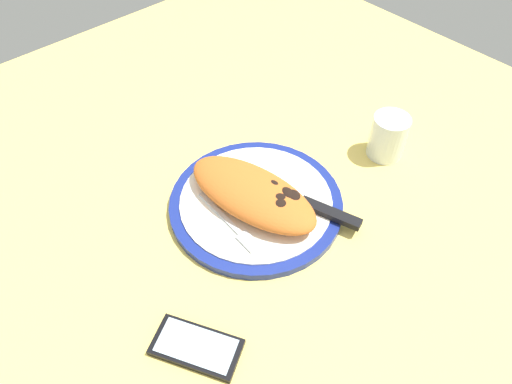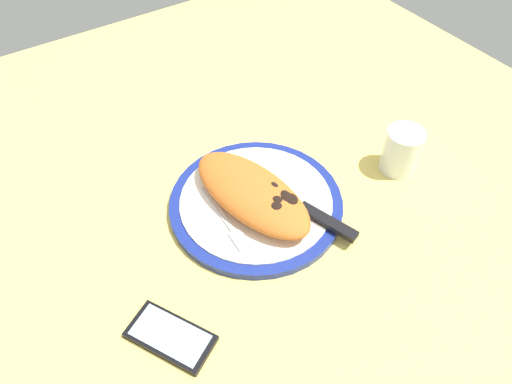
{
  "view_description": "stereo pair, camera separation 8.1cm",
  "coord_description": "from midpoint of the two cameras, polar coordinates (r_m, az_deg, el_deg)",
  "views": [
    {
      "loc": [
        39.92,
        -36.17,
        64.35
      ],
      "look_at": [
        0.0,
        0.0,
        3.79
      ],
      "focal_mm": 32.92,
      "sensor_mm": 36.0,
      "label": 1
    },
    {
      "loc": [
        44.89,
        -29.78,
        64.35
      ],
      "look_at": [
        0.0,
        0.0,
        3.79
      ],
      "focal_mm": 32.92,
      "sensor_mm": 36.0,
      "label": 2
    }
  ],
  "objects": [
    {
      "name": "calzone",
      "position": [
        0.8,
        -3.08,
        -0.48
      ],
      "size": [
        26.89,
        15.76,
        4.64
      ],
      "color": "#C16023",
      "rests_on": "plate"
    },
    {
      "name": "water_glass",
      "position": [
        0.93,
        13.3,
        6.18
      ],
      "size": [
        6.94,
        6.94,
        8.76
      ],
      "color": "silver",
      "rests_on": "ground_plane"
    },
    {
      "name": "fork",
      "position": [
        0.79,
        -5.8,
        -4.28
      ],
      "size": [
        15.54,
        2.4,
        0.4
      ],
      "color": "silver",
      "rests_on": "plate"
    },
    {
      "name": "knife",
      "position": [
        0.81,
        4.41,
        -2.03
      ],
      "size": [
        22.96,
        9.12,
        1.2
      ],
      "color": "silver",
      "rests_on": "plate"
    },
    {
      "name": "plate",
      "position": [
        0.83,
        -2.78,
        -1.5
      ],
      "size": [
        30.72,
        30.72,
        1.79
      ],
      "color": "navy",
      "rests_on": "ground_plane"
    },
    {
      "name": "ground_plane",
      "position": [
        0.85,
        -2.72,
        -2.52
      ],
      "size": [
        150.0,
        150.0,
        3.0
      ],
      "primitive_type": "cube",
      "color": "#EACC60"
    },
    {
      "name": "smartphone",
      "position": [
        0.7,
        -10.69,
        -18.24
      ],
      "size": [
        13.9,
        11.45,
        1.16
      ],
      "color": "black",
      "rests_on": "ground_plane"
    }
  ]
}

